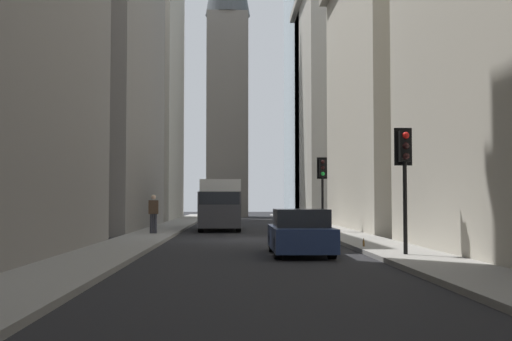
% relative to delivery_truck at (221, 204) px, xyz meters
% --- Properties ---
extents(ground_plane, '(135.00, 135.00, 0.00)m').
position_rel_delivery_truck_xyz_m(ground_plane, '(-8.87, -1.40, -1.46)').
color(ground_plane, black).
extents(sidewalk_right, '(90.00, 2.20, 0.14)m').
position_rel_delivery_truck_xyz_m(sidewalk_right, '(-8.87, 3.10, -1.39)').
color(sidewalk_right, gray).
rests_on(sidewalk_right, ground_plane).
extents(sidewalk_left, '(90.00, 2.20, 0.14)m').
position_rel_delivery_truck_xyz_m(sidewalk_left, '(-8.87, -5.90, -1.39)').
color(sidewalk_left, gray).
rests_on(sidewalk_left, ground_plane).
extents(building_left_midfar, '(14.28, 10.50, 18.30)m').
position_rel_delivery_truck_xyz_m(building_left_midfar, '(-0.74, -11.99, 7.70)').
color(building_left_midfar, beige).
rests_on(building_left_midfar, ground_plane).
extents(building_left_far, '(14.14, 10.50, 23.28)m').
position_rel_delivery_truck_xyz_m(building_left_far, '(22.06, -11.99, 10.19)').
color(building_left_far, '#B7B2A5').
rests_on(building_left_far, ground_plane).
extents(building_right_midfar, '(15.84, 10.00, 22.86)m').
position_rel_delivery_truck_xyz_m(building_right_midfar, '(1.12, 9.20, 9.97)').
color(building_right_midfar, gray).
rests_on(building_right_midfar, ground_plane).
extents(building_right_far, '(14.12, 10.00, 24.09)m').
position_rel_delivery_truck_xyz_m(building_right_far, '(19.46, 9.20, 10.59)').
color(building_right_far, '#B7B2A5').
rests_on(building_right_far, ground_plane).
extents(church_spire, '(4.62, 4.62, 34.23)m').
position_rel_delivery_truck_xyz_m(church_spire, '(29.27, -0.05, 16.44)').
color(church_spire, gray).
rests_on(church_spire, ground_plane).
extents(delivery_truck, '(6.46, 2.25, 2.84)m').
position_rel_delivery_truck_xyz_m(delivery_truck, '(0.00, 0.00, 0.00)').
color(delivery_truck, silver).
rests_on(delivery_truck, ground_plane).
extents(sedan_navy, '(4.30, 1.78, 1.42)m').
position_rel_delivery_truck_xyz_m(sedan_navy, '(-16.46, -2.80, -0.80)').
color(sedan_navy, navy).
rests_on(sedan_navy, ground_plane).
extents(traffic_light_foreground, '(0.43, 0.52, 3.66)m').
position_rel_delivery_truck_xyz_m(traffic_light_foreground, '(-17.90, -5.68, 1.36)').
color(traffic_light_foreground, black).
rests_on(traffic_light_foreground, sidewalk_left).
extents(traffic_light_midblock, '(0.43, 0.52, 3.74)m').
position_rel_delivery_truck_xyz_m(traffic_light_midblock, '(-3.89, -5.24, 1.43)').
color(traffic_light_midblock, black).
rests_on(traffic_light_midblock, sidewalk_left).
extents(pedestrian, '(0.26, 0.44, 1.81)m').
position_rel_delivery_truck_xyz_m(pedestrian, '(-5.99, 3.03, -0.33)').
color(pedestrian, '#33333D').
rests_on(pedestrian, sidewalk_right).
extents(discarded_bottle, '(0.07, 0.07, 0.27)m').
position_rel_delivery_truck_xyz_m(discarded_bottle, '(-14.77, -5.11, -1.21)').
color(discarded_bottle, brown).
rests_on(discarded_bottle, sidewalk_left).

